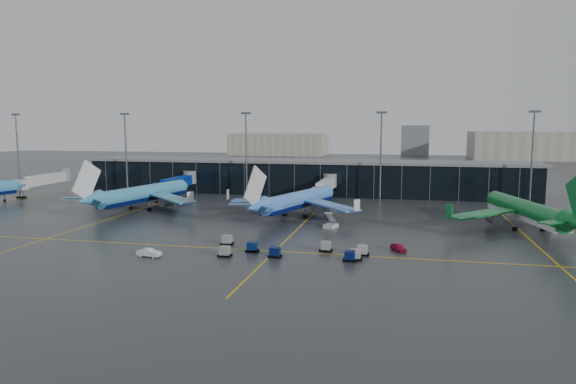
% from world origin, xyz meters
% --- Properties ---
extents(ground, '(600.00, 600.00, 0.00)m').
position_xyz_m(ground, '(0.00, 0.00, 0.00)').
color(ground, '#282B2D').
rests_on(ground, ground).
extents(terminal_pier, '(142.00, 17.00, 10.70)m').
position_xyz_m(terminal_pier, '(0.00, 62.00, 5.42)').
color(terminal_pier, black).
rests_on(terminal_pier, ground).
extents(jet_bridges, '(94.00, 27.50, 7.20)m').
position_xyz_m(jet_bridges, '(-35.00, 42.99, 4.55)').
color(jet_bridges, '#595B60').
rests_on(jet_bridges, ground).
extents(flood_masts, '(203.00, 0.50, 25.50)m').
position_xyz_m(flood_masts, '(5.00, 50.00, 13.81)').
color(flood_masts, '#595B60').
rests_on(flood_masts, ground).
extents(distant_hangars, '(260.00, 71.00, 22.00)m').
position_xyz_m(distant_hangars, '(49.94, 270.08, 8.79)').
color(distant_hangars, '#B2AD99').
rests_on(distant_hangars, ground).
extents(taxi_lines, '(220.00, 120.00, 0.02)m').
position_xyz_m(taxi_lines, '(10.00, 10.61, 0.01)').
color(taxi_lines, gold).
rests_on(taxi_lines, ground).
extents(airliner_arkefly, '(45.43, 49.48, 13.13)m').
position_xyz_m(airliner_arkefly, '(-33.62, 21.51, 6.57)').
color(airliner_arkefly, '#398EBD').
rests_on(airliner_arkefly, ground).
extents(airliner_klm_near, '(46.66, 49.85, 12.53)m').
position_xyz_m(airliner_klm_near, '(7.15, 20.28, 6.26)').
color(airliner_klm_near, '#4480E0').
rests_on(airliner_klm_near, ground).
extents(airliner_aer_lingus, '(45.28, 49.11, 12.88)m').
position_xyz_m(airliner_aer_lingus, '(56.18, 14.74, 6.44)').
color(airliner_aer_lingus, '#0D6E2B').
rests_on(airliner_aer_lingus, ground).
extents(baggage_carts, '(26.76, 9.69, 1.70)m').
position_xyz_m(baggage_carts, '(13.92, -16.47, 0.76)').
color(baggage_carts, black).
rests_on(baggage_carts, ground).
extents(mobile_airstair, '(3.01, 3.69, 3.45)m').
position_xyz_m(mobile_airstair, '(16.58, 7.60, 0.77)').
color(mobile_airstair, silver).
rests_on(mobile_airstair, ground).
extents(service_van_red, '(3.21, 4.02, 1.28)m').
position_xyz_m(service_van_red, '(30.74, -10.16, 0.64)').
color(service_van_red, maroon).
rests_on(service_van_red, ground).
extents(service_van_white, '(4.27, 1.81, 1.37)m').
position_xyz_m(service_van_white, '(-9.33, -22.98, 0.68)').
color(service_van_white, silver).
rests_on(service_van_white, ground).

